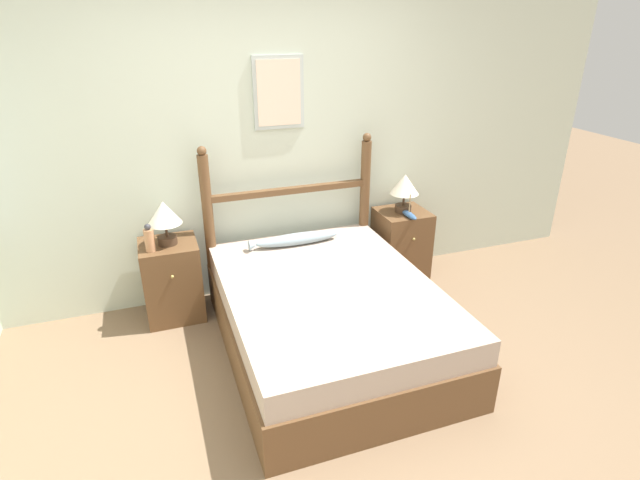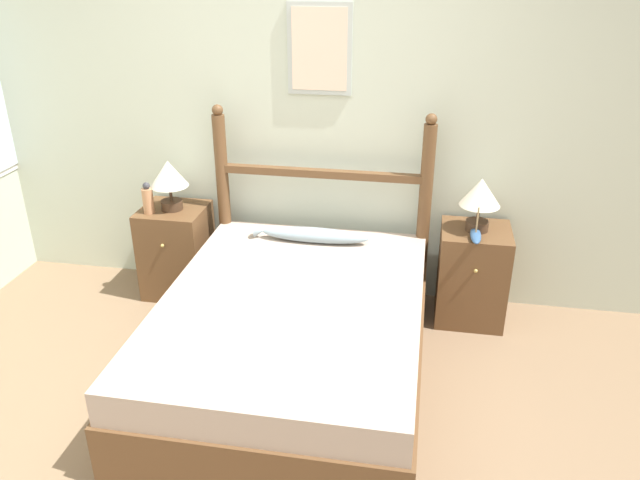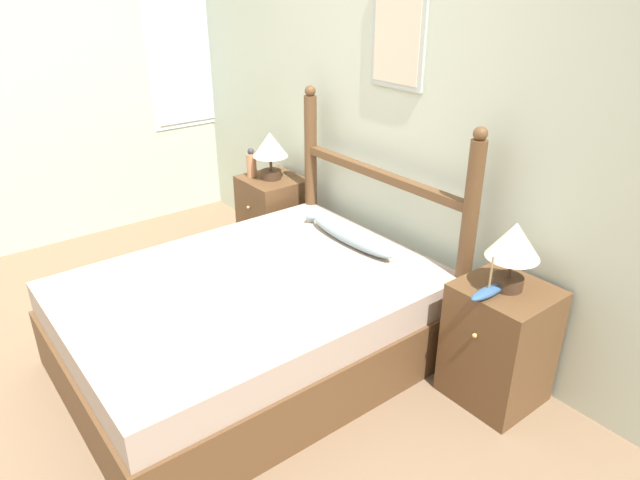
# 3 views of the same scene
# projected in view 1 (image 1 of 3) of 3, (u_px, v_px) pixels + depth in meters

# --- Properties ---
(ground_plane) EXTENTS (16.00, 16.00, 0.00)m
(ground_plane) POSITION_uv_depth(u_px,v_px,m) (335.00, 413.00, 3.05)
(ground_plane) COLOR #7A6047
(wall_back) EXTENTS (6.40, 0.08, 2.55)m
(wall_back) POSITION_uv_depth(u_px,v_px,m) (259.00, 144.00, 4.01)
(wall_back) COLOR beige
(wall_back) RESTS_ON ground_plane
(bed) EXTENTS (1.43, 1.93, 0.52)m
(bed) POSITION_uv_depth(u_px,v_px,m) (329.00, 317.00, 3.55)
(bed) COLOR brown
(bed) RESTS_ON ground_plane
(headboard) EXTENTS (1.43, 0.08, 1.33)m
(headboard) POSITION_uv_depth(u_px,v_px,m) (290.00, 214.00, 4.16)
(headboard) COLOR brown
(headboard) RESTS_ON ground_plane
(nightstand_left) EXTENTS (0.43, 0.43, 0.63)m
(nightstand_left) POSITION_uv_depth(u_px,v_px,m) (172.00, 280.00, 3.93)
(nightstand_left) COLOR brown
(nightstand_left) RESTS_ON ground_plane
(nightstand_right) EXTENTS (0.43, 0.43, 0.63)m
(nightstand_right) POSITION_uv_depth(u_px,v_px,m) (401.00, 244.00, 4.55)
(nightstand_right) COLOR brown
(nightstand_right) RESTS_ON ground_plane
(table_lamp_left) EXTENTS (0.25, 0.25, 0.34)m
(table_lamp_left) POSITION_uv_depth(u_px,v_px,m) (164.00, 216.00, 3.69)
(table_lamp_left) COLOR #422D1E
(table_lamp_left) RESTS_ON nightstand_left
(table_lamp_right) EXTENTS (0.25, 0.25, 0.34)m
(table_lamp_right) POSITION_uv_depth(u_px,v_px,m) (405.00, 187.00, 4.32)
(table_lamp_right) COLOR #422D1E
(table_lamp_right) RESTS_ON nightstand_right
(bottle) EXTENTS (0.07, 0.07, 0.21)m
(bottle) POSITION_uv_depth(u_px,v_px,m) (149.00, 239.00, 3.64)
(bottle) COLOR tan
(bottle) RESTS_ON nightstand_left
(model_boat) EXTENTS (0.07, 0.24, 0.20)m
(model_boat) POSITION_uv_depth(u_px,v_px,m) (409.00, 214.00, 4.29)
(model_boat) COLOR #335684
(model_boat) RESTS_ON nightstand_right
(fish_pillow) EXTENTS (0.75, 0.13, 0.09)m
(fish_pillow) POSITION_uv_depth(u_px,v_px,m) (296.00, 239.00, 4.03)
(fish_pillow) COLOR #8499A3
(fish_pillow) RESTS_ON bed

